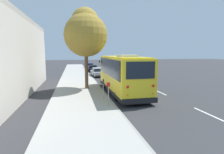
# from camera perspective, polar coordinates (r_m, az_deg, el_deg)

# --- Properties ---
(ground_plane) EXTENTS (160.00, 160.00, 0.00)m
(ground_plane) POSITION_cam_1_polar(r_m,az_deg,el_deg) (16.36, 3.36, -5.01)
(ground_plane) COLOR #333335
(sidewalk_slab) EXTENTS (80.00, 4.36, 0.15)m
(sidewalk_slab) POSITION_cam_1_polar(r_m,az_deg,el_deg) (15.74, -10.76, -5.37)
(sidewalk_slab) COLOR #A3A099
(sidewalk_slab) RESTS_ON ground
(curb_strip) EXTENTS (80.00, 0.14, 0.15)m
(curb_strip) POSITION_cam_1_polar(r_m,az_deg,el_deg) (15.96, -2.63, -5.05)
(curb_strip) COLOR gray
(curb_strip) RESTS_ON ground
(shuttle_bus) EXTENTS (9.19, 2.76, 3.50)m
(shuttle_bus) POSITION_cam_1_polar(r_m,az_deg,el_deg) (15.87, 3.20, 1.45)
(shuttle_bus) COLOR yellow
(shuttle_bus) RESTS_ON ground
(parked_sedan_silver) EXTENTS (4.47, 1.85, 1.33)m
(parked_sedan_silver) POSITION_cam_1_polar(r_m,az_deg,el_deg) (27.55, -4.73, 1.53)
(parked_sedan_silver) COLOR #A8AAAF
(parked_sedan_silver) RESTS_ON ground
(parked_sedan_black) EXTENTS (4.58, 1.96, 1.27)m
(parked_sedan_black) POSITION_cam_1_polar(r_m,az_deg,el_deg) (34.65, -6.34, 2.75)
(parked_sedan_black) COLOR black
(parked_sedan_black) RESTS_ON ground
(parked_sedan_blue) EXTENTS (4.71, 1.84, 1.27)m
(parked_sedan_blue) POSITION_cam_1_polar(r_m,az_deg,el_deg) (42.07, -7.44, 3.62)
(parked_sedan_blue) COLOR navy
(parked_sedan_blue) RESTS_ON ground
(street_tree) EXTENTS (4.15, 4.15, 7.88)m
(street_tree) POSITION_cam_1_polar(r_m,az_deg,el_deg) (17.53, -8.60, 14.22)
(street_tree) COLOR brown
(street_tree) RESTS_ON sidewalk_slab
(sign_post_near) EXTENTS (0.06, 0.22, 1.57)m
(sign_post_near) POSITION_cam_1_polar(r_m,az_deg,el_deg) (11.59, -1.19, -5.51)
(sign_post_near) COLOR gray
(sign_post_near) RESTS_ON sidewalk_slab
(sign_post_far) EXTENTS (0.06, 0.06, 1.11)m
(sign_post_far) POSITION_cam_1_polar(r_m,az_deg,el_deg) (13.57, -2.87, -4.64)
(sign_post_far) COLOR gray
(sign_post_far) RESTS_ON sidewalk_slab
(lane_stripe_behind) EXTENTS (2.40, 0.14, 0.01)m
(lane_stripe_behind) POSITION_cam_1_polar(r_m,az_deg,el_deg) (12.19, 28.80, -10.50)
(lane_stripe_behind) COLOR silver
(lane_stripe_behind) RESTS_ON ground
(lane_stripe_mid) EXTENTS (2.40, 0.14, 0.01)m
(lane_stripe_mid) POSITION_cam_1_polar(r_m,az_deg,el_deg) (16.96, 15.32, -4.81)
(lane_stripe_mid) COLOR silver
(lane_stripe_mid) RESTS_ON ground
(lane_stripe_ahead) EXTENTS (2.40, 0.14, 0.01)m
(lane_stripe_ahead) POSITION_cam_1_polar(r_m,az_deg,el_deg) (22.33, 8.12, -1.60)
(lane_stripe_ahead) COLOR silver
(lane_stripe_ahead) RESTS_ON ground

